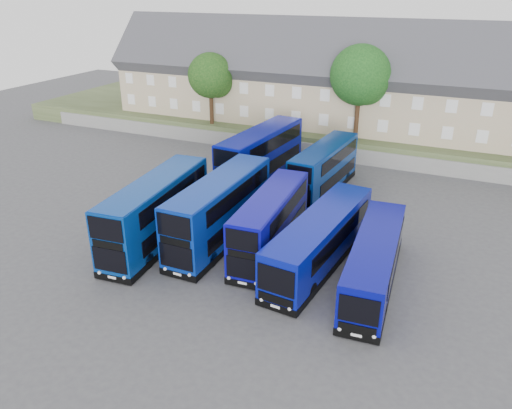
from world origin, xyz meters
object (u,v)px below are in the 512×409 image
at_px(tree_west, 212,77).
at_px(tree_mid, 362,77).
at_px(coach_east_a, 320,241).
at_px(dd_front_left, 156,213).
at_px(dd_front_mid, 220,211).

xyz_separation_m(tree_west, tree_mid, (16.00, 0.50, 1.02)).
distance_m(coach_east_a, tree_mid, 22.65).
height_order(dd_front_left, tree_mid, tree_mid).
height_order(dd_front_left, tree_west, tree_west).
bearing_deg(dd_front_mid, tree_west, 119.66).
bearing_deg(dd_front_left, tree_west, 104.41).
distance_m(dd_front_left, tree_west, 24.54).
distance_m(dd_front_left, coach_east_a, 11.11).
height_order(dd_front_mid, tree_west, tree_west).
relative_size(dd_front_left, dd_front_mid, 1.01).
relative_size(dd_front_left, tree_mid, 1.23).
bearing_deg(tree_mid, tree_west, -178.21).
relative_size(dd_front_mid, tree_mid, 1.22).
distance_m(dd_front_mid, tree_west, 24.36).
bearing_deg(dd_front_left, tree_mid, 65.94).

